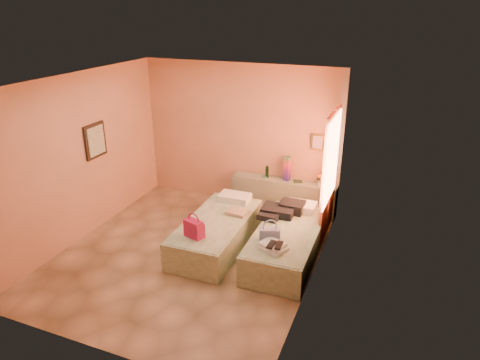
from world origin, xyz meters
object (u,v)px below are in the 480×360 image
Objects in this scene: green_book at (298,181)px; magenta_handbag at (194,228)px; bed_right at (287,244)px; water_bottle at (267,172)px; blue_handbag at (270,235)px; towel_stack at (273,247)px; bed_left at (217,233)px; flower_vase at (322,179)px; headboard_ledge at (283,196)px.

green_book is 0.54× the size of magenta_handbag.
water_bottle is (-0.87, 1.61, 0.52)m from bed_right.
water_bottle is 0.77× the size of blue_handbag.
bed_left is at bearing 154.75° from towel_stack.
flower_vase reaches higher than water_bottle.
blue_handbag reaches higher than bed_left.
bed_left is 6.95× the size of flower_vase.
flower_vase is at bearing 58.67° from blue_handbag.
bed_right is (1.19, 0.08, 0.00)m from bed_left.
blue_handbag is (0.09, -2.02, -0.06)m from green_book.
headboard_ledge is 0.43m from green_book.
bed_right is 6.47× the size of blue_handbag.
bed_left is 1.32m from towel_stack.
towel_stack is at bearing -26.13° from bed_left.
towel_stack is at bearing -80.90° from blue_handbag.
bed_left is 2.24m from flower_vase.
bed_left is at bearing -111.33° from headboard_ledge.
water_bottle reaches higher than bed_left.
magenta_handbag is 0.98× the size of blue_handbag.
bed_left is 1.00× the size of bed_right.
water_bottle is at bearing 117.57° from bed_right.
flower_vase is at bearing -23.89° from green_book.
green_book is 2.02m from blue_handbag.
towel_stack is (0.23, -2.25, -0.11)m from green_book.
headboard_ledge is 7.12× the size of flower_vase.
towel_stack is at bearing -104.34° from green_book.
water_bottle is at bearing 110.62° from towel_stack.
bed_right is at bearing 3.08° from bed_left.
bed_right is at bearing -61.56° from water_bottle.
magenta_handbag reaches higher than blue_handbag.
headboard_ledge is 1.70m from bed_right.
water_bottle is 2.36m from magenta_handbag.
water_bottle reaches higher than magenta_handbag.
towel_stack is at bearing -77.58° from headboard_ledge.
water_bottle is 2.14m from blue_handbag.
green_book is at bearing 98.21° from bed_right.
bed_left is at bearing -129.62° from flower_vase.
water_bottle is 1.45× the size of green_book.
bed_right is 0.55m from blue_handbag.
flower_vase is (0.72, -0.03, 0.47)m from headboard_ledge.
flower_vase is at bearing 49.51° from bed_left.
headboard_ledge is at bearing 0.72° from water_bottle.
bed_right is 6.95× the size of flower_vase.
blue_handbag is (0.36, -2.02, 0.27)m from headboard_ledge.
flower_vase reaches higher than magenta_handbag.
blue_handbag is at bearing 33.11° from magenta_handbag.
towel_stack reaches higher than bed_left.
bed_left is 8.41× the size of water_bottle.
bed_right is 1.69m from flower_vase.
bed_right is 0.70m from towel_stack.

